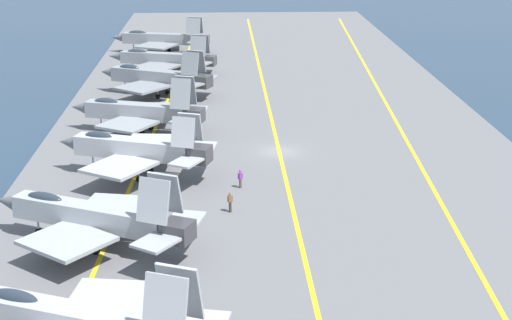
% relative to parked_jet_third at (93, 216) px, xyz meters
% --- Properties ---
extents(ground_plane, '(2000.00, 2000.00, 0.00)m').
position_rel_parked_jet_third_xyz_m(ground_plane, '(22.11, -15.40, -2.82)').
color(ground_plane, '#23384C').
extents(carrier_deck, '(199.65, 49.77, 0.40)m').
position_rel_parked_jet_third_xyz_m(carrier_deck, '(22.11, -15.40, -2.62)').
color(carrier_deck, slate).
rests_on(carrier_deck, ground).
extents(deck_stripe_foul_line, '(179.35, 11.71, 0.01)m').
position_rel_parked_jet_third_xyz_m(deck_stripe_foul_line, '(22.11, -29.09, -2.41)').
color(deck_stripe_foul_line, yellow).
rests_on(deck_stripe_foul_line, carrier_deck).
extents(deck_stripe_centerline, '(179.69, 0.36, 0.01)m').
position_rel_parked_jet_third_xyz_m(deck_stripe_centerline, '(22.11, -15.40, -2.41)').
color(deck_stripe_centerline, yellow).
rests_on(deck_stripe_centerline, carrier_deck).
extents(deck_stripe_edge_line, '(179.52, 8.41, 0.01)m').
position_rel_parked_jet_third_xyz_m(deck_stripe_edge_line, '(22.11, -1.72, -2.41)').
color(deck_stripe_edge_line, yellow).
rests_on(deck_stripe_edge_line, carrier_deck).
extents(parked_jet_third, '(12.57, 16.78, 6.37)m').
position_rel_parked_jet_third_xyz_m(parked_jet_third, '(0.00, 0.00, 0.00)').
color(parked_jet_third, '#9EA3A8').
rests_on(parked_jet_third, carrier_deck).
extents(parked_jet_fourth, '(13.33, 15.24, 6.35)m').
position_rel_parked_jet_third_xyz_m(parked_jet_fourth, '(15.17, -1.61, 0.31)').
color(parked_jet_fourth, '#A8AAAF').
rests_on(parked_jet_fourth, carrier_deck).
extents(parked_jet_fifth, '(12.24, 15.54, 6.55)m').
position_rel_parked_jet_third_xyz_m(parked_jet_fifth, '(29.42, -0.56, 0.02)').
color(parked_jet_fifth, gray).
rests_on(parked_jet_fifth, carrier_deck).
extents(parked_jet_sixth, '(13.40, 16.06, 6.29)m').
position_rel_parked_jet_third_xyz_m(parked_jet_sixth, '(46.10, -1.18, 0.08)').
color(parked_jet_sixth, gray).
rests_on(parked_jet_sixth, carrier_deck).
extents(parked_jet_seventh, '(12.76, 16.43, 5.91)m').
position_rel_parked_jet_third_xyz_m(parked_jet_seventh, '(59.19, -1.32, -0.13)').
color(parked_jet_seventh, gray).
rests_on(parked_jet_seventh, carrier_deck).
extents(parked_jet_eighth, '(13.08, 16.54, 6.02)m').
position_rel_parked_jet_third_xyz_m(parked_jet_eighth, '(75.13, 0.08, -0.02)').
color(parked_jet_eighth, gray).
rests_on(parked_jet_eighth, carrier_deck).
extents(crew_brown_vest, '(0.41, 0.46, 1.76)m').
position_rel_parked_jet_third_xyz_m(crew_brown_vest, '(6.20, -10.17, -1.45)').
color(crew_brown_vest, '#383328').
rests_on(crew_brown_vest, carrier_deck).
extents(crew_purple_vest, '(0.44, 0.46, 1.71)m').
position_rel_parked_jet_third_xyz_m(crew_purple_vest, '(11.80, -11.16, -1.48)').
color(crew_purple_vest, '#4C473D').
rests_on(crew_purple_vest, carrier_deck).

